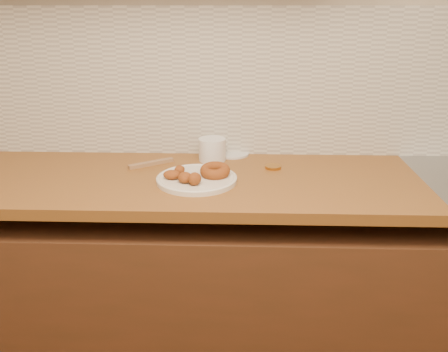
% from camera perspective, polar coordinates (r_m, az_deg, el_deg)
% --- Properties ---
extents(wall_back, '(4.00, 0.02, 2.70)m').
position_cam_1_polar(wall_back, '(1.98, 7.27, 15.33)').
color(wall_back, '#B7A88D').
rests_on(wall_back, ground).
extents(base_cabinet, '(3.60, 0.60, 0.77)m').
position_cam_1_polar(base_cabinet, '(2.01, 6.78, -14.05)').
color(base_cabinet, '#542C18').
rests_on(base_cabinet, floor).
extents(butcher_block, '(2.30, 0.62, 0.04)m').
position_cam_1_polar(butcher_block, '(1.83, -13.21, -0.59)').
color(butcher_block, brown).
rests_on(butcher_block, base_cabinet).
extents(backsplash, '(3.60, 0.02, 0.60)m').
position_cam_1_polar(backsplash, '(1.98, 7.10, 10.98)').
color(backsplash, beige).
rests_on(backsplash, wall_back).
extents(donut_plate, '(0.29, 0.29, 0.02)m').
position_cam_1_polar(donut_plate, '(1.73, -3.30, -0.40)').
color(donut_plate, silver).
rests_on(donut_plate, butcher_block).
extents(ring_donut, '(0.12, 0.12, 0.05)m').
position_cam_1_polar(ring_donut, '(1.73, -1.11, 0.67)').
color(ring_donut, brown).
rests_on(ring_donut, donut_plate).
extents(fried_dough_chunks, '(0.15, 0.17, 0.05)m').
position_cam_1_polar(fried_dough_chunks, '(1.69, -4.94, 0.03)').
color(fried_dough_chunks, brown).
rests_on(fried_dough_chunks, donut_plate).
extents(plastic_tub, '(0.14, 0.14, 0.09)m').
position_cam_1_polar(plastic_tub, '(1.94, -1.43, 3.21)').
color(plastic_tub, white).
rests_on(plastic_tub, butcher_block).
extents(tub_lid, '(0.15, 0.15, 0.01)m').
position_cam_1_polar(tub_lid, '(2.03, 0.98, 2.74)').
color(tub_lid, silver).
rests_on(tub_lid, butcher_block).
extents(brass_jar_lid, '(0.08, 0.08, 0.01)m').
position_cam_1_polar(brass_jar_lid, '(1.87, 5.92, 1.10)').
color(brass_jar_lid, '#BA7E2F').
rests_on(brass_jar_lid, butcher_block).
extents(wooden_utensil, '(0.17, 0.12, 0.01)m').
position_cam_1_polar(wooden_utensil, '(1.92, -8.76, 1.52)').
color(wooden_utensil, '#916B48').
rests_on(wooden_utensil, butcher_block).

